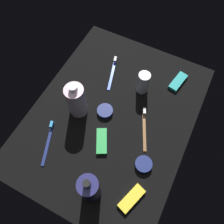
{
  "coord_description": "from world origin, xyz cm",
  "views": [
    {
      "loc": [
        -36.37,
        -18.49,
        83.84
      ],
      "look_at": [
        0.0,
        0.0,
        3.0
      ],
      "focal_mm": 35.94,
      "sensor_mm": 36.0,
      "label": 1
    }
  ],
  "objects_px": {
    "bodywash_bottle": "(76,100)",
    "toothbrush_blue": "(113,71)",
    "snack_bar_green": "(102,141)",
    "deodorant_stick": "(143,83)",
    "cream_tin_left": "(105,111)",
    "cream_tin_right": "(143,164)",
    "snack_bar_yellow": "(132,198)",
    "toothbrush_brown": "(145,126)",
    "lotion_bottle": "(90,189)",
    "snack_bar_teal": "(178,82)",
    "toothbrush_navy": "(48,140)"
  },
  "relations": [
    {
      "from": "snack_bar_teal",
      "to": "toothbrush_brown",
      "type": "bearing_deg",
      "value": -178.87
    },
    {
      "from": "snack_bar_yellow",
      "to": "toothbrush_brown",
      "type": "bearing_deg",
      "value": 32.39
    },
    {
      "from": "bodywash_bottle",
      "to": "toothbrush_brown",
      "type": "xyz_separation_m",
      "value": [
        0.05,
        -0.28,
        -0.07
      ]
    },
    {
      "from": "toothbrush_navy",
      "to": "toothbrush_blue",
      "type": "bearing_deg",
      "value": -10.23
    },
    {
      "from": "snack_bar_green",
      "to": "deodorant_stick",
      "type": "bearing_deg",
      "value": -35.88
    },
    {
      "from": "toothbrush_brown",
      "to": "snack_bar_teal",
      "type": "distance_m",
      "value": 0.27
    },
    {
      "from": "deodorant_stick",
      "to": "cream_tin_left",
      "type": "bearing_deg",
      "value": 152.01
    },
    {
      "from": "cream_tin_left",
      "to": "cream_tin_right",
      "type": "height_order",
      "value": "cream_tin_right"
    },
    {
      "from": "deodorant_stick",
      "to": "snack_bar_green",
      "type": "height_order",
      "value": "deodorant_stick"
    },
    {
      "from": "toothbrush_brown",
      "to": "snack_bar_teal",
      "type": "xyz_separation_m",
      "value": [
        0.27,
        -0.05,
        0.0
      ]
    },
    {
      "from": "deodorant_stick",
      "to": "cream_tin_right",
      "type": "bearing_deg",
      "value": -155.49
    },
    {
      "from": "bodywash_bottle",
      "to": "toothbrush_blue",
      "type": "relative_size",
      "value": 1.02
    },
    {
      "from": "snack_bar_green",
      "to": "cream_tin_right",
      "type": "height_order",
      "value": "cream_tin_right"
    },
    {
      "from": "bodywash_bottle",
      "to": "cream_tin_left",
      "type": "bearing_deg",
      "value": -68.92
    },
    {
      "from": "deodorant_stick",
      "to": "toothbrush_navy",
      "type": "height_order",
      "value": "deodorant_stick"
    },
    {
      "from": "deodorant_stick",
      "to": "snack_bar_yellow",
      "type": "xyz_separation_m",
      "value": [
        -0.43,
        -0.15,
        -0.05
      ]
    },
    {
      "from": "bodywash_bottle",
      "to": "cream_tin_right",
      "type": "xyz_separation_m",
      "value": [
        -0.09,
        -0.33,
        -0.07
      ]
    },
    {
      "from": "bodywash_bottle",
      "to": "snack_bar_yellow",
      "type": "xyz_separation_m",
      "value": [
        -0.22,
        -0.34,
        -0.07
      ]
    },
    {
      "from": "lotion_bottle",
      "to": "snack_bar_teal",
      "type": "height_order",
      "value": "lotion_bottle"
    },
    {
      "from": "snack_bar_teal",
      "to": "lotion_bottle",
      "type": "bearing_deg",
      "value": -179.73
    },
    {
      "from": "toothbrush_navy",
      "to": "snack_bar_yellow",
      "type": "bearing_deg",
      "value": -97.1
    },
    {
      "from": "cream_tin_left",
      "to": "cream_tin_right",
      "type": "relative_size",
      "value": 1.03
    },
    {
      "from": "bodywash_bottle",
      "to": "toothbrush_blue",
      "type": "height_order",
      "value": "bodywash_bottle"
    },
    {
      "from": "toothbrush_navy",
      "to": "toothbrush_brown",
      "type": "relative_size",
      "value": 1.02
    },
    {
      "from": "bodywash_bottle",
      "to": "cream_tin_right",
      "type": "distance_m",
      "value": 0.35
    },
    {
      "from": "toothbrush_blue",
      "to": "cream_tin_left",
      "type": "bearing_deg",
      "value": -162.04
    },
    {
      "from": "snack_bar_yellow",
      "to": "cream_tin_left",
      "type": "bearing_deg",
      "value": 61.52
    },
    {
      "from": "toothbrush_blue",
      "to": "snack_bar_teal",
      "type": "bearing_deg",
      "value": -74.31
    },
    {
      "from": "deodorant_stick",
      "to": "toothbrush_blue",
      "type": "relative_size",
      "value": 0.6
    },
    {
      "from": "lotion_bottle",
      "to": "snack_bar_yellow",
      "type": "bearing_deg",
      "value": -71.46
    },
    {
      "from": "toothbrush_blue",
      "to": "toothbrush_brown",
      "type": "relative_size",
      "value": 1.05
    },
    {
      "from": "lotion_bottle",
      "to": "deodorant_stick",
      "type": "distance_m",
      "value": 0.48
    },
    {
      "from": "bodywash_bottle",
      "to": "snack_bar_yellow",
      "type": "distance_m",
      "value": 0.41
    },
    {
      "from": "lotion_bottle",
      "to": "toothbrush_blue",
      "type": "bearing_deg",
      "value": 18.93
    },
    {
      "from": "bodywash_bottle",
      "to": "snack_bar_teal",
      "type": "xyz_separation_m",
      "value": [
        0.32,
        -0.32,
        -0.07
      ]
    },
    {
      "from": "bodywash_bottle",
      "to": "toothbrush_navy",
      "type": "height_order",
      "value": "bodywash_bottle"
    },
    {
      "from": "snack_bar_teal",
      "to": "snack_bar_yellow",
      "type": "xyz_separation_m",
      "value": [
        -0.54,
        -0.02,
        0.0
      ]
    },
    {
      "from": "snack_bar_yellow",
      "to": "snack_bar_teal",
      "type": "bearing_deg",
      "value": 20.6
    },
    {
      "from": "snack_bar_green",
      "to": "snack_bar_yellow",
      "type": "relative_size",
      "value": 1.0
    },
    {
      "from": "snack_bar_green",
      "to": "snack_bar_yellow",
      "type": "height_order",
      "value": "same"
    },
    {
      "from": "toothbrush_brown",
      "to": "snack_bar_yellow",
      "type": "height_order",
      "value": "toothbrush_brown"
    },
    {
      "from": "lotion_bottle",
      "to": "snack_bar_yellow",
      "type": "distance_m",
      "value": 0.16
    },
    {
      "from": "lotion_bottle",
      "to": "bodywash_bottle",
      "type": "xyz_separation_m",
      "value": [
        0.26,
        0.21,
        -0.01
      ]
    },
    {
      "from": "toothbrush_brown",
      "to": "snack_bar_green",
      "type": "xyz_separation_m",
      "value": [
        -0.13,
        0.12,
        0.0
      ]
    },
    {
      "from": "toothbrush_brown",
      "to": "cream_tin_left",
      "type": "distance_m",
      "value": 0.17
    },
    {
      "from": "snack_bar_yellow",
      "to": "bodywash_bottle",
      "type": "bearing_deg",
      "value": 75.97
    },
    {
      "from": "toothbrush_blue",
      "to": "toothbrush_navy",
      "type": "height_order",
      "value": "same"
    },
    {
      "from": "bodywash_bottle",
      "to": "cream_tin_right",
      "type": "relative_size",
      "value": 2.8
    },
    {
      "from": "lotion_bottle",
      "to": "cream_tin_left",
      "type": "relative_size",
      "value": 3.0
    },
    {
      "from": "cream_tin_left",
      "to": "cream_tin_right",
      "type": "bearing_deg",
      "value": -119.5
    }
  ]
}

